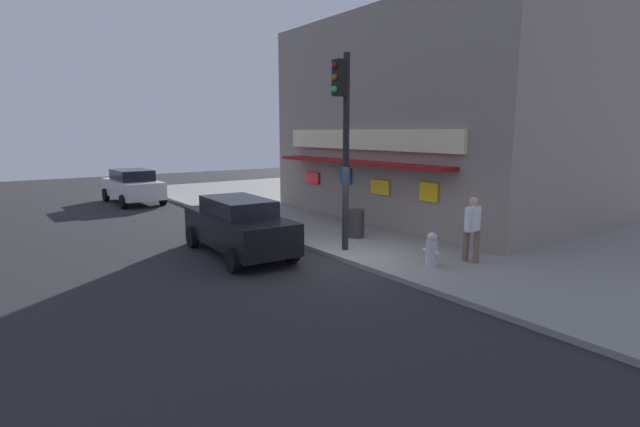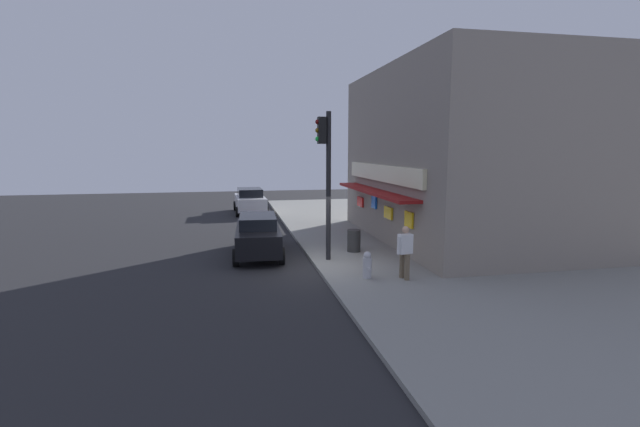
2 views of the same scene
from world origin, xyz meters
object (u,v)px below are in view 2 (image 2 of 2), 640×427
object	(u,v)px
traffic_light	(326,166)
pedestrian	(405,250)
fire_hydrant	(367,265)
trash_can	(354,241)
parked_car_white	(250,200)
parked_car_black	(258,234)

from	to	relation	value
traffic_light	pedestrian	world-z (taller)	traffic_light
fire_hydrant	pedestrian	size ratio (longest dim) A/B	0.51
pedestrian	fire_hydrant	bearing A→B (deg)	-106.60
trash_can	parked_car_white	xyz separation A→B (m)	(-12.70, -3.56, 0.27)
fire_hydrant	parked_car_white	size ratio (longest dim) A/B	0.19
trash_can	parked_car_black	size ratio (longest dim) A/B	0.20
parked_car_white	fire_hydrant	bearing A→B (deg)	10.30
traffic_light	fire_hydrant	world-z (taller)	traffic_light
fire_hydrant	parked_car_black	world-z (taller)	parked_car_black
parked_car_black	parked_car_white	xyz separation A→B (m)	(-12.04, 0.22, -0.00)
fire_hydrant	parked_car_white	bearing A→B (deg)	-169.70
traffic_light	fire_hydrant	xyz separation A→B (m)	(2.58, 0.80, -3.04)
pedestrian	trash_can	bearing A→B (deg)	-172.29
pedestrian	parked_car_black	xyz separation A→B (m)	(-4.63, -4.32, -0.22)
trash_can	fire_hydrant	bearing A→B (deg)	-9.18
pedestrian	parked_car_white	size ratio (longest dim) A/B	0.38
traffic_light	parked_car_black	xyz separation A→B (m)	(-1.72, -2.39, -2.74)
parked_car_black	fire_hydrant	bearing A→B (deg)	36.64
parked_car_white	trash_can	bearing A→B (deg)	15.65
pedestrian	parked_car_white	bearing A→B (deg)	-166.20
parked_car_white	traffic_light	bearing A→B (deg)	8.95
trash_can	pedestrian	distance (m)	4.04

